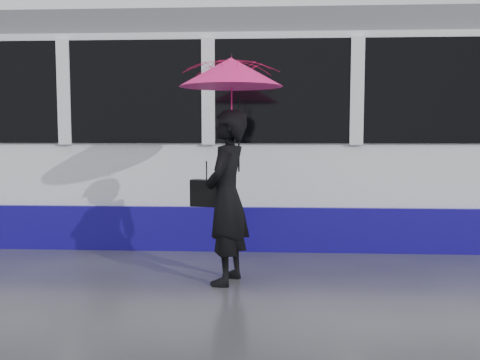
{
  "coord_description": "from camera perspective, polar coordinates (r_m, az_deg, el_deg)",
  "views": [
    {
      "loc": [
        -0.25,
        -6.02,
        1.65
      ],
      "look_at": [
        -0.59,
        0.11,
        1.1
      ],
      "focal_mm": 40.0,
      "sensor_mm": 36.0,
      "label": 1
    }
  ],
  "objects": [
    {
      "name": "ground",
      "position": [
        6.25,
        5.48,
        -10.21
      ],
      "size": [
        90.0,
        90.0,
        0.0
      ],
      "primitive_type": "plane",
      "color": "#2B2B30",
      "rests_on": "ground"
    },
    {
      "name": "rails",
      "position": [
        8.69,
        4.82,
        -5.77
      ],
      "size": [
        34.0,
        1.51,
        0.02
      ],
      "color": "#3F3D38",
      "rests_on": "ground"
    },
    {
      "name": "tram",
      "position": [
        8.53,
        0.93,
        5.05
      ],
      "size": [
        26.0,
        2.56,
        3.35
      ],
      "color": "white",
      "rests_on": "ground"
    },
    {
      "name": "woman",
      "position": [
        5.8,
        -1.44,
        -1.87
      ],
      "size": [
        0.6,
        0.78,
        1.89
      ],
      "primitive_type": "imported",
      "rotation": [
        0.0,
        0.0,
        -1.81
      ],
      "color": "black",
      "rests_on": "ground"
    },
    {
      "name": "umbrella",
      "position": [
        5.77,
        -0.97,
        9.3
      ],
      "size": [
        1.34,
        1.34,
        1.28
      ],
      "rotation": [
        0.0,
        0.0,
        -0.24
      ],
      "color": "#E21361",
      "rests_on": "ground"
    },
    {
      "name": "handbag",
      "position": [
        5.84,
        -3.58,
        -1.38
      ],
      "size": [
        0.36,
        0.22,
        0.47
      ],
      "rotation": [
        0.0,
        0.0,
        -0.24
      ],
      "color": "black",
      "rests_on": "ground"
    }
  ]
}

